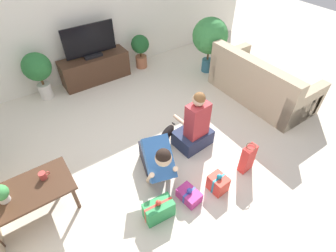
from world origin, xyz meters
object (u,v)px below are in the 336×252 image
Objects in this scene: potted_plant_back_left at (38,70)px; tabletop_plant at (1,194)px; sofa_right at (260,84)px; person_kneeling at (157,158)px; person_sitting at (195,128)px; mug at (43,176)px; dog at (166,135)px; gift_box_a at (189,195)px; gift_bag_a at (247,158)px; gift_box_c at (218,183)px; potted_plant_corner_right at (210,37)px; tv at (90,43)px; potted_plant_back_right at (140,48)px; gift_box_b at (159,210)px; tv_console at (95,68)px; coffee_table at (27,194)px.

tabletop_plant is (-0.96, -2.30, -0.02)m from potted_plant_back_left.
sofa_right is 4.18m from tabletop_plant.
potted_plant_back_left is 1.04× the size of person_kneeling.
mug is (-2.02, 0.23, 0.14)m from person_sitting.
sofa_right is at bearing 64.34° from dog.
sofa_right is 5.93× the size of gift_box_a.
tabletop_plant is at bearing -171.54° from mug.
tabletop_plant is (-2.73, 0.94, 0.34)m from gift_bag_a.
person_kneeling is at bearing 130.08° from gift_box_c.
potted_plant_corner_right is 2.94m from person_kneeling.
potted_plant_back_left reaches higher than person_kneeling.
tv reaches higher than gift_bag_a.
potted_plant_back_right is 3.55m from gift_box_b.
tv_console is at bearing 79.49° from gift_box_b.
person_sitting is at bearing 32.00° from dog.
potted_plant_corner_right is 3.23m from gift_box_a.
person_kneeling is 1.72m from tabletop_plant.
potted_plant_corner_right is (3.82, 1.37, 0.36)m from coffee_table.
tv is at bearing 100.07° from person_kneeling.
gift_bag_a is (1.36, -0.09, 0.09)m from gift_box_b.
potted_plant_back_left is 3.52m from gift_box_c.
potted_plant_corner_right reaches higher than gift_bag_a.
gift_box_a is (-0.16, -3.22, -0.71)m from tv.
coffee_table is at bearing -163.54° from mug.
gift_box_c is at bearing 118.66° from sofa_right.
tv reaches higher than gift_box_b.
coffee_table is 2.70m from gift_bag_a.
tv_console is 1.18× the size of potted_plant_corner_right.
gift_box_a is at bearing -44.34° from dog.
gift_box_b is (-2.79, -0.96, -0.17)m from sofa_right.
potted_plant_corner_right reaches higher than potted_plant_back_right.
coffee_table is at bearing -0.38° from tabletop_plant.
potted_plant_corner_right is at bearing 60.84° from gift_bag_a.
potted_plant_back_right is at bearing 37.70° from tabletop_plant.
gift_box_b reaches higher than gift_box_c.
coffee_table is 0.74× the size of tv_console.
tv_console is 1.02m from potted_plant_back_right.
coffee_table is at bearing -160.24° from potted_plant_corner_right.
person_kneeling is at bearing 59.04° from gift_box_b.
person_kneeling is (-2.35, -1.72, -0.39)m from potted_plant_corner_right.
potted_plant_back_right is 0.83× the size of person_kneeling.
gift_box_c is 2.42× the size of mug.
gift_box_c is at bearing -13.38° from gift_box_a.
sofa_right is at bearing -175.37° from person_sitting.
gift_box_b is at bearing 177.25° from gift_box_a.
dog is at bearing -35.00° from person_sitting.
gift_box_c is (1.99, -0.97, -0.27)m from coffee_table.
sofa_right is 2.53m from person_kneeling.
tv is 1.15× the size of person_kneeling.
tv_console is 1.06m from potted_plant_back_left.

